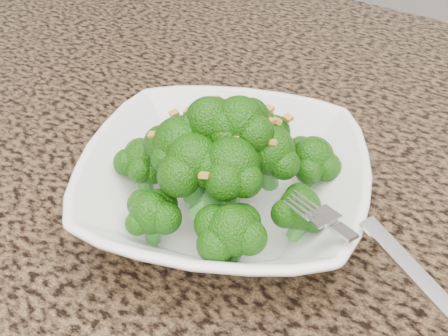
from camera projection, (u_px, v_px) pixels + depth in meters
The scene contains 5 objects.
granite_counter at pixel (346, 269), 0.48m from camera, with size 1.64×1.04×0.03m, color brown.
bowl at pixel (224, 186), 0.49m from camera, with size 0.25×0.25×0.06m, color white.
broccoli_pile at pixel (224, 120), 0.45m from camera, with size 0.22×0.22×0.08m, color #1B590A, non-canonical shape.
garlic_topping at pixel (224, 73), 0.42m from camera, with size 0.13×0.13×0.01m, color gold, non-canonical shape.
fork at pixel (348, 234), 0.39m from camera, with size 0.18×0.03×0.01m, color silver, non-canonical shape.
Camera 1 is at (0.10, -0.02, 1.25)m, focal length 45.00 mm.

